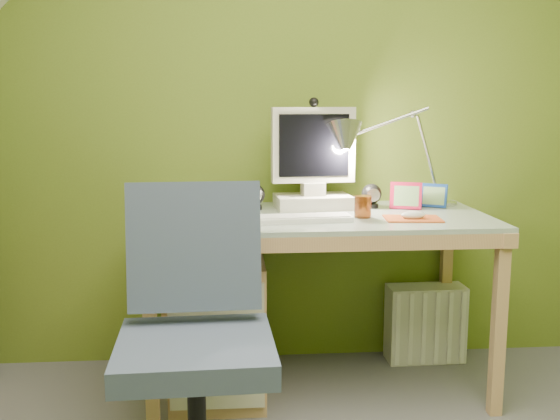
{
  "coord_description": "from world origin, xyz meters",
  "views": [
    {
      "loc": [
        -0.2,
        -1.55,
        1.28
      ],
      "look_at": [
        0.0,
        1.0,
        0.85
      ],
      "focal_mm": 42.0,
      "sensor_mm": 36.0,
      "label": 1
    }
  ],
  "objects": [
    {
      "name": "wall_back",
      "position": [
        0.0,
        1.6,
        1.2
      ],
      "size": [
        3.2,
        0.01,
        2.4
      ],
      "primitive_type": "cube",
      "color": "olive",
      "rests_on": "floor"
    },
    {
      "name": "desk",
      "position": [
        0.18,
        1.23,
        0.39
      ],
      "size": [
        1.48,
        0.75,
        0.79
      ],
      "primitive_type": null,
      "rotation": [
        0.0,
        0.0,
        0.01
      ],
      "color": "tan",
      "rests_on": "floor"
    },
    {
      "name": "monitor",
      "position": [
        0.18,
        1.41,
        1.06
      ],
      "size": [
        0.42,
        0.27,
        0.55
      ],
      "primitive_type": null,
      "rotation": [
        0.0,
        0.0,
        0.08
      ],
      "color": "beige",
      "rests_on": "desk"
    },
    {
      "name": "speaker_left",
      "position": [
        -0.09,
        1.39,
        0.85
      ],
      "size": [
        0.11,
        0.11,
        0.12
      ],
      "primitive_type": null,
      "rotation": [
        0.0,
        0.0,
        0.21
      ],
      "color": "black",
      "rests_on": "desk"
    },
    {
      "name": "speaker_right",
      "position": [
        0.45,
        1.39,
        0.84
      ],
      "size": [
        0.11,
        0.11,
        0.11
      ],
      "primitive_type": null,
      "rotation": [
        0.0,
        0.0,
        -0.24
      ],
      "color": "black",
      "rests_on": "desk"
    },
    {
      "name": "keyboard",
      "position": [
        0.1,
        1.09,
        0.8
      ],
      "size": [
        0.41,
        0.16,
        0.02
      ],
      "primitive_type": "cube",
      "rotation": [
        0.0,
        0.0,
        0.08
      ],
      "color": "white",
      "rests_on": "desk"
    },
    {
      "name": "mousepad",
      "position": [
        0.56,
        1.09,
        0.79
      ],
      "size": [
        0.24,
        0.18,
        0.01
      ],
      "primitive_type": "cube",
      "rotation": [
        0.0,
        0.0,
        -0.09
      ],
      "color": "#BB4C1D",
      "rests_on": "desk"
    },
    {
      "name": "mouse",
      "position": [
        0.56,
        1.09,
        0.81
      ],
      "size": [
        0.1,
        0.07,
        0.03
      ],
      "primitive_type": "ellipsoid",
      "rotation": [
        0.0,
        0.0,
        -0.03
      ],
      "color": "silver",
      "rests_on": "mousepad"
    },
    {
      "name": "amber_tumbler",
      "position": [
        0.36,
        1.15,
        0.83
      ],
      "size": [
        0.08,
        0.08,
        0.09
      ],
      "primitive_type": "cylinder",
      "rotation": [
        0.0,
        0.0,
        -0.21
      ],
      "color": "brown",
      "rests_on": "desk"
    },
    {
      "name": "candle_cluster",
      "position": [
        -0.42,
        1.24,
        0.85
      ],
      "size": [
        0.17,
        0.15,
        0.13
      ],
      "primitive_type": null,
      "rotation": [
        0.0,
        0.0,
        -0.04
      ],
      "color": "#B2280F",
      "rests_on": "desk"
    },
    {
      "name": "photo_frame_red",
      "position": [
        0.6,
        1.35,
        0.85
      ],
      "size": [
        0.14,
        0.07,
        0.12
      ],
      "primitive_type": "cube",
      "rotation": [
        0.0,
        0.0,
        -0.33
      ],
      "color": "#B61335",
      "rests_on": "desk"
    },
    {
      "name": "photo_frame_blue",
      "position": [
        0.74,
        1.39,
        0.84
      ],
      "size": [
        0.12,
        0.08,
        0.11
      ],
      "primitive_type": "cube",
      "rotation": [
        0.0,
        0.0,
        -0.51
      ],
      "color": "navy",
      "rests_on": "desk"
    },
    {
      "name": "photo_frame_green",
      "position": [
        -0.22,
        1.37,
        0.84
      ],
      "size": [
        0.13,
        0.07,
        0.11
      ],
      "primitive_type": "cube",
      "rotation": [
        0.0,
        0.0,
        0.38
      ],
      "color": "#9CC084",
      "rests_on": "desk"
    },
    {
      "name": "desk_lamp",
      "position": [
        0.63,
        1.41,
        1.12
      ],
      "size": [
        0.65,
        0.39,
        0.65
      ],
      "primitive_type": null,
      "rotation": [
        0.0,
        0.0,
        0.23
      ],
      "color": "#B6B7BB",
      "rests_on": "desk"
    },
    {
      "name": "task_chair",
      "position": [
        -0.31,
        0.45,
        0.51
      ],
      "size": [
        0.58,
        0.58,
        1.02
      ],
      "primitive_type": null,
      "rotation": [
        0.0,
        0.0,
        0.04
      ],
      "color": "#414E6B",
      "rests_on": "floor"
    },
    {
      "name": "radiator",
      "position": [
        0.76,
        1.49,
        0.19
      ],
      "size": [
        0.38,
        0.16,
        0.38
      ],
      "primitive_type": "cube",
      "rotation": [
        0.0,
        0.0,
        0.02
      ],
      "color": "silver",
      "rests_on": "floor"
    }
  ]
}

